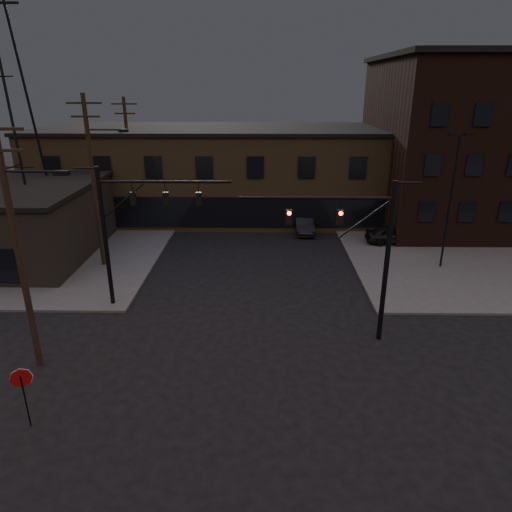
{
  "coord_description": "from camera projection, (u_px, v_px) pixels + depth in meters",
  "views": [
    {
      "loc": [
        0.64,
        -15.59,
        11.96
      ],
      "look_at": [
        0.29,
        6.89,
        3.5
      ],
      "focal_mm": 32.0,
      "sensor_mm": 36.0,
      "label": 1
    }
  ],
  "objects": [
    {
      "name": "parked_car_lot_b",
      "position": [
        404.0,
        220.0,
        40.23
      ],
      "size": [
        4.72,
        2.98,
        1.27
      ],
      "primitive_type": "imported",
      "rotation": [
        0.0,
        0.0,
        1.87
      ],
      "color": "#A8A8AA",
      "rests_on": "sidewalk_ne"
    },
    {
      "name": "building_row",
      "position": [
        256.0,
        174.0,
        43.6
      ],
      "size": [
        40.0,
        12.0,
        8.0
      ],
      "primitive_type": "cube",
      "color": "brown",
      "rests_on": "ground"
    },
    {
      "name": "sidewalk_ne",
      "position": [
        512.0,
        233.0,
        39.05
      ],
      "size": [
        30.0,
        30.0,
        0.15
      ],
      "primitive_type": "cube",
      "color": "#474744",
      "rests_on": "ground"
    },
    {
      "name": "traffic_signal_far",
      "position": [
        127.0,
        222.0,
        24.62
      ],
      "size": [
        7.12,
        0.24,
        8.0
      ],
      "color": "black",
      "rests_on": "ground"
    },
    {
      "name": "traffic_signal_near",
      "position": [
        364.0,
        246.0,
        21.2
      ],
      "size": [
        7.12,
        0.24,
        8.0
      ],
      "color": "black",
      "rests_on": "ground"
    },
    {
      "name": "sidewalk_nw",
      "position": [
        3.0,
        230.0,
        39.69
      ],
      "size": [
        30.0,
        30.0,
        0.15
      ],
      "primitive_type": "cube",
      "color": "#474744",
      "rests_on": "ground"
    },
    {
      "name": "utility_pole_far",
      "position": [
        129.0,
        158.0,
        41.27
      ],
      "size": [
        2.2,
        0.28,
        11.0
      ],
      "color": "black",
      "rests_on": "ground"
    },
    {
      "name": "building_right",
      "position": [
        504.0,
        145.0,
        40.35
      ],
      "size": [
        22.0,
        16.0,
        14.0
      ],
      "primitive_type": "cube",
      "color": "black",
      "rests_on": "ground"
    },
    {
      "name": "stop_sign",
      "position": [
        22.0,
        384.0,
        16.41
      ],
      "size": [
        0.72,
        0.33,
        2.48
      ],
      "color": "black",
      "rests_on": "ground"
    },
    {
      "name": "utility_pole_near",
      "position": [
        18.0,
        243.0,
        18.75
      ],
      "size": [
        3.7,
        0.28,
        11.0
      ],
      "color": "black",
      "rests_on": "ground"
    },
    {
      "name": "ground",
      "position": [
        246.0,
        394.0,
        18.81
      ],
      "size": [
        140.0,
        140.0,
        0.0
      ],
      "primitive_type": "plane",
      "color": "black",
      "rests_on": "ground"
    },
    {
      "name": "lot_light_a",
      "position": [
        452.0,
        190.0,
        29.78
      ],
      "size": [
        1.5,
        0.28,
        9.14
      ],
      "color": "black",
      "rests_on": "ground"
    },
    {
      "name": "utility_pole_mid",
      "position": [
        94.0,
        180.0,
        29.9
      ],
      "size": [
        3.7,
        0.28,
        11.5
      ],
      "color": "black",
      "rests_on": "ground"
    },
    {
      "name": "car_crossing",
      "position": [
        304.0,
        224.0,
        39.19
      ],
      "size": [
        1.56,
        4.38,
        1.44
      ],
      "primitive_type": "imported",
      "rotation": [
        0.0,
        0.0,
        -0.01
      ],
      "color": "black",
      "rests_on": "ground"
    },
    {
      "name": "lot_light_b",
      "position": [
        506.0,
        176.0,
        34.37
      ],
      "size": [
        1.5,
        0.28,
        9.14
      ],
      "color": "black",
      "rests_on": "ground"
    },
    {
      "name": "parked_car_lot_a",
      "position": [
        393.0,
        235.0,
        35.97
      ],
      "size": [
        4.31,
        1.77,
        1.46
      ],
      "primitive_type": "imported",
      "rotation": [
        0.0,
        0.0,
        1.58
      ],
      "color": "black",
      "rests_on": "sidewalk_ne"
    }
  ]
}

